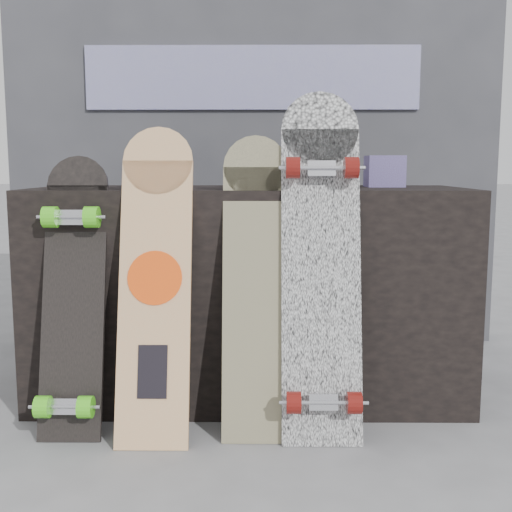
{
  "coord_description": "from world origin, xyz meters",
  "views": [
    {
      "loc": [
        0.05,
        -1.92,
        0.88
      ],
      "look_at": [
        0.03,
        0.2,
        0.58
      ],
      "focal_mm": 45.0,
      "sensor_mm": 36.0,
      "label": 1
    }
  ],
  "objects_px": {
    "vendor_table": "(250,292)",
    "longboard_celtic": "(255,276)",
    "longboard_geisha": "(155,274)",
    "longboard_cascadia": "(321,258)",
    "skateboard_dark": "(73,292)"
  },
  "relations": [
    {
      "from": "longboard_geisha",
      "to": "longboard_celtic",
      "type": "height_order",
      "value": "longboard_geisha"
    },
    {
      "from": "vendor_table",
      "to": "longboard_celtic",
      "type": "relative_size",
      "value": 1.63
    },
    {
      "from": "longboard_cascadia",
      "to": "skateboard_dark",
      "type": "distance_m",
      "value": 0.82
    },
    {
      "from": "longboard_geisha",
      "to": "longboard_celtic",
      "type": "bearing_deg",
      "value": 3.85
    },
    {
      "from": "vendor_table",
      "to": "longboard_geisha",
      "type": "height_order",
      "value": "longboard_geisha"
    },
    {
      "from": "skateboard_dark",
      "to": "longboard_celtic",
      "type": "bearing_deg",
      "value": 0.81
    },
    {
      "from": "longboard_celtic",
      "to": "longboard_cascadia",
      "type": "distance_m",
      "value": 0.22
    },
    {
      "from": "longboard_cascadia",
      "to": "vendor_table",
      "type": "bearing_deg",
      "value": 123.46
    },
    {
      "from": "longboard_geisha",
      "to": "longboard_celtic",
      "type": "distance_m",
      "value": 0.33
    },
    {
      "from": "vendor_table",
      "to": "skateboard_dark",
      "type": "xyz_separation_m",
      "value": [
        -0.57,
        -0.36,
        0.07
      ]
    },
    {
      "from": "vendor_table",
      "to": "longboard_geisha",
      "type": "distance_m",
      "value": 0.5
    },
    {
      "from": "vendor_table",
      "to": "longboard_celtic",
      "type": "bearing_deg",
      "value": -85.88
    },
    {
      "from": "longboard_geisha",
      "to": "longboard_celtic",
      "type": "relative_size",
      "value": 1.03
    },
    {
      "from": "longboard_cascadia",
      "to": "longboard_celtic",
      "type": "bearing_deg",
      "value": 176.95
    },
    {
      "from": "vendor_table",
      "to": "longboard_cascadia",
      "type": "relative_size",
      "value": 1.42
    }
  ]
}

